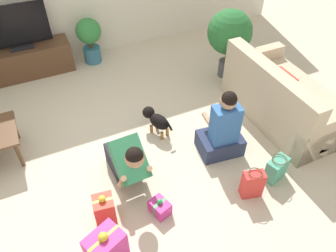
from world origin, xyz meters
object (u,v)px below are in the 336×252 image
Objects in this scene: tv_console at (27,61)px; gift_box_b at (104,209)px; potted_plant_corner_right at (230,34)px; gift_box_c at (106,247)px; potted_plant_back_right at (89,37)px; gift_bag_a at (252,184)px; dog at (156,119)px; tv at (16,29)px; person_kneeling at (127,160)px; person_sitting at (222,131)px; gift_bag_b at (276,169)px; sofa_right at (283,99)px; gift_box_a at (160,207)px.

tv_console is 3.65× the size of gift_box_b.
potted_plant_corner_right reaches higher than gift_box_c.
gift_bag_a is at bearing -76.37° from potted_plant_back_right.
potted_plant_back_right reaches higher than dog.
person_kneeling is (0.73, -2.75, -0.45)m from tv.
gift_bag_a is (-0.04, -0.71, -0.17)m from person_sitting.
gift_box_b is at bearing 21.84° from dog.
dog is at bearing -57.94° from tv.
sofa_right is at bearing 48.37° from gift_bag_b.
gift_box_b is 1.20× the size of gift_bag_b.
sofa_right is at bearing 11.35° from gift_box_b.
potted_plant_corner_right is at bearing -35.71° from potted_plant_back_right.
gift_box_c is (0.23, -3.53, -0.62)m from tv.
gift_box_c is (-0.11, -0.40, 0.01)m from gift_box_b.
gift_box_c is at bearing 30.49° from person_sitting.
dog is (-0.59, 0.66, -0.13)m from person_sitting.
gift_box_a is 0.70m from gift_box_c.
gift_box_c is (-0.83, -3.48, -0.30)m from potted_plant_back_right.
potted_plant_back_right is at bearing 144.29° from potted_plant_corner_right.
tv is 3.21m from potted_plant_corner_right.
gift_box_a is at bearing 168.10° from gift_bag_a.
gift_box_b is (0.34, -3.13, -0.63)m from tv.
person_kneeling is 0.62m from gift_box_a.
sofa_right reaches higher than tv_console.
tv_console is at bearing 177.29° from potted_plant_back_right.
gift_bag_b is at bearing -56.34° from tv_console.
person_sitting is at bearing 23.08° from gift_box_c.
dog is 1.25m from gift_box_a.
gift_box_a is at bearing 19.49° from gift_box_c.
person_kneeling is 0.87m from dog.
tv_console is 3.77× the size of gift_bag_a.
tv is at bearing 180.00° from tv_console.
tv reaches higher than potted_plant_corner_right.
person_kneeling is (0.73, -2.75, 0.10)m from tv_console.
gift_box_b is at bearing 162.63° from gift_box_a.
gift_box_a is 1.41m from gift_bag_b.
tv is 3.44m from person_sitting.
dog is at bearing 43.20° from person_kneeling.
person_kneeling is at bearing -147.48° from potted_plant_corner_right.
dog is at bearing -153.69° from potted_plant_corner_right.
potted_plant_back_right is (1.05, -0.05, -0.33)m from tv.
person_sitting reaches higher than tv_console.
sofa_right reaches higher than gift_box_c.
tv is at bearing 103.01° from person_kneeling.
person_sitting is 1.19m from gift_box_a.
tv is at bearing 123.66° from gift_bag_b.
person_sitting is (1.93, -2.81, -0.45)m from tv.
dog is (0.61, 0.61, -0.12)m from person_kneeling.
potted_plant_back_right reaches higher than gift_bag_a.
tv reaches higher than gift_bag_b.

